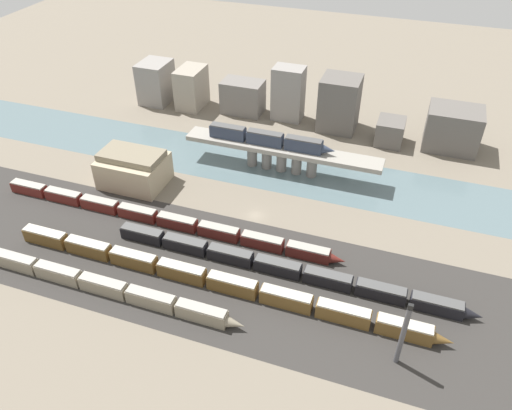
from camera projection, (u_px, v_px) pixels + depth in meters
ground_plane at (256, 215)px, 140.06m from camera, size 400.00×400.00×0.00m
railbed_yard at (223, 273)px, 121.96m from camera, size 280.00×42.00×0.01m
river_water at (281, 170)px, 158.80m from camera, size 320.00×24.49×0.01m
bridge at (282, 153)px, 155.05m from camera, size 62.19×7.26×8.43m
train_on_bridge at (269, 139)px, 153.61m from camera, size 40.16×3.16×4.19m
train_yard_near at (109, 288)px, 115.43m from camera, size 65.78×2.82×3.85m
train_yard_mid at (212, 280)px, 117.29m from camera, size 107.52×3.00×4.02m
train_yard_far at (284, 268)px, 120.69m from camera, size 90.03×3.09×3.51m
train_yard_outer at (162, 219)px, 136.19m from camera, size 100.31×2.92×3.41m
warehouse_building at (134, 169)px, 149.96m from camera, size 18.85×14.58×10.82m
signal_tower at (403, 335)px, 96.73m from camera, size 1.04×1.04×16.93m
city_block_far_left at (156, 82)px, 194.37m from camera, size 10.81×13.06×15.94m
city_block_left at (191, 88)px, 191.01m from camera, size 9.04×13.41×15.25m
city_block_center at (243, 97)px, 187.89m from camera, size 15.28×9.85×12.28m
city_block_right at (288, 94)px, 181.51m from camera, size 11.10×8.01×19.72m
city_block_far_right at (339, 104)px, 175.65m from camera, size 13.29×12.86×19.02m
city_block_tall at (390, 132)px, 170.27m from camera, size 9.08×10.49×8.46m
city_block_low at (453, 128)px, 166.19m from camera, size 17.44×13.85×14.05m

